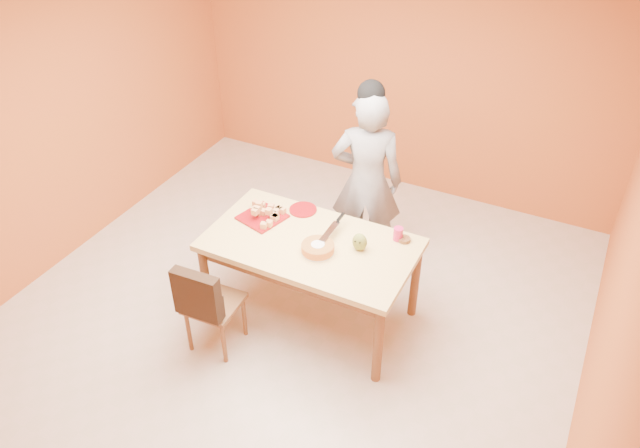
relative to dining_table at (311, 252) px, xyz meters
The scene contains 16 objects.
floor 0.71m from the dining_table, 124.97° to the right, with size 5.00×5.00×0.00m, color beige.
wall_back 2.40m from the dining_table, 93.62° to the left, with size 4.50×4.50×0.00m, color #BB5A2B.
wall_left 2.50m from the dining_table, behind, with size 5.00×5.00×0.00m, color #BB5A2B.
wall_right 2.22m from the dining_table, ahead, with size 5.00×5.00×0.00m, color #BB5A2B.
dining_table is the anchor object (origin of this frame).
dining_chair 0.84m from the dining_table, 129.71° to the right, with size 0.41×0.47×0.84m.
pastry_pile 0.53m from the dining_table, 167.70° to the left, with size 0.29×0.29×0.09m, color #E9A663, non-canonical shape.
person 0.89m from the dining_table, 84.25° to the left, with size 0.61×0.40×1.67m, color gray.
pastry_platter 0.51m from the dining_table, 167.70° to the left, with size 0.32×0.32×0.02m, color maroon.
red_dinner_plate 0.44m from the dining_table, 125.46° to the left, with size 0.23×0.23×0.01m, color maroon.
white_cake_plate 0.17m from the dining_table, 38.39° to the right, with size 0.25×0.25×0.01m, color white.
sponge_cake 0.19m from the dining_table, 38.39° to the right, with size 0.25×0.25×0.06m, color orange.
cake_server 0.23m from the dining_table, 40.04° to the left, with size 0.05×0.28×0.01m, color silver.
egg_ornament 0.41m from the dining_table, 12.50° to the left, with size 0.11×0.09×0.14m, color olive.
magenta_glass 0.69m from the dining_table, 29.42° to the left, with size 0.07×0.07×0.11m, color #C21D56.
checker_tin 0.72m from the dining_table, 27.72° to the left, with size 0.10×0.10×0.03m, color #3E1F11.
Camera 1 is at (1.90, -3.12, 3.65)m, focal length 35.00 mm.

